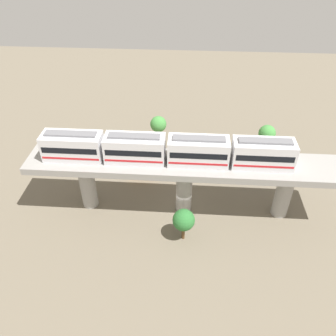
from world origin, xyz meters
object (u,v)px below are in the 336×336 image
(parked_car_orange, at_px, (143,171))
(tree_far_corner, at_px, (267,134))
(tree_mid_lot, at_px, (184,220))
(parked_car_silver, at_px, (212,168))
(tree_near_viaduct, at_px, (158,124))
(parked_car_blue, at_px, (252,169))
(train, at_px, (166,150))

(parked_car_orange, distance_m, tree_far_corner, 19.35)
(tree_mid_lot, bearing_deg, parked_car_silver, -16.10)
(parked_car_silver, xyz_separation_m, tree_far_corner, (5.93, -8.22, 2.31))
(tree_near_viaduct, bearing_deg, tree_mid_lot, -166.71)
(tree_mid_lot, bearing_deg, tree_far_corner, -32.70)
(parked_car_orange, distance_m, parked_car_blue, 15.15)
(parked_car_blue, height_order, tree_near_viaduct, tree_near_viaduct)
(train, distance_m, parked_car_blue, 15.85)
(train, distance_m, parked_car_silver, 12.51)
(train, height_order, tree_mid_lot, train)
(parked_car_blue, bearing_deg, parked_car_silver, 94.09)
(tree_near_viaduct, height_order, tree_far_corner, tree_near_viaduct)
(tree_far_corner, bearing_deg, parked_car_blue, 155.70)
(tree_mid_lot, bearing_deg, parked_car_blue, -36.24)
(parked_car_blue, relative_size, tree_far_corner, 0.99)
(tree_mid_lot, bearing_deg, parked_car_orange, 28.18)
(train, distance_m, tree_mid_lot, 7.88)
(parked_car_silver, xyz_separation_m, parked_car_orange, (-1.36, 9.55, 0.00))
(parked_car_silver, relative_size, tree_near_viaduct, 0.89)
(train, bearing_deg, parked_car_silver, -37.04)
(parked_car_orange, height_order, tree_far_corner, tree_far_corner)
(train, bearing_deg, tree_mid_lot, -155.17)
(train, bearing_deg, tree_far_corner, -45.82)
(tree_mid_lot, distance_m, tree_far_corner, 21.88)
(train, bearing_deg, tree_near_viaduct, 9.13)
(train, xyz_separation_m, parked_car_blue, (7.69, -11.34, -7.96))
(parked_car_silver, height_order, parked_car_blue, same)
(parked_car_orange, height_order, parked_car_blue, same)
(parked_car_orange, bearing_deg, parked_car_silver, -85.91)
(parked_car_blue, xyz_separation_m, tree_far_corner, (5.95, -2.69, 2.31))
(tree_near_viaduct, distance_m, tree_far_corner, 16.35)
(parked_car_orange, relative_size, tree_far_corner, 0.99)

